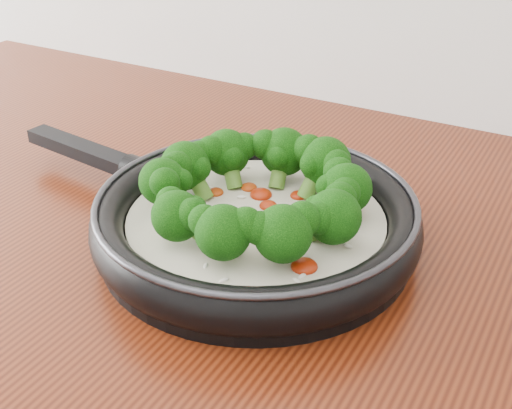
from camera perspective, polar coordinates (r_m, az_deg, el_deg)
The scene contains 1 object.
skillet at distance 0.69m, azimuth -0.12°, elevation -0.73°, with size 0.56×0.39×0.10m.
Camera 1 is at (0.36, 0.53, 1.29)m, focal length 46.24 mm.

